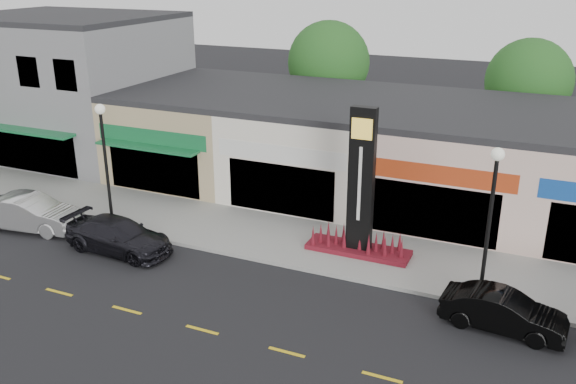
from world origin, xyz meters
name	(u,v)px	position (x,y,z in m)	size (l,w,h in m)	color
ground	(245,288)	(0.00, 0.00, 0.00)	(120.00, 120.00, 0.00)	black
sidewalk	(292,239)	(0.00, 4.35, 0.07)	(52.00, 4.30, 0.15)	gray
curb	(269,262)	(0.00, 2.10, 0.07)	(52.00, 0.20, 0.15)	gray
building_grey_2story	(69,84)	(-18.00, 11.48, 4.14)	(12.00, 10.95, 8.30)	slate
shop_beige	(204,128)	(-8.50, 11.46, 2.40)	(7.00, 10.85, 4.80)	tan
shop_cream	(319,141)	(-1.50, 11.47, 2.40)	(7.00, 10.01, 4.80)	white
shop_pink_w	(456,157)	(5.50, 11.47, 2.40)	(7.00, 10.01, 4.80)	beige
tree_rear_west	(329,62)	(-4.00, 19.50, 5.22)	(5.20, 5.20, 7.83)	#382619
tree_rear_mid	(529,81)	(8.00, 19.50, 4.88)	(4.80, 4.80, 7.29)	#382619
lamp_west_near	(105,153)	(-8.00, 2.50, 3.48)	(0.44, 0.44, 5.47)	black
lamp_east_near	(491,210)	(8.00, 2.50, 3.48)	(0.44, 0.44, 5.47)	black
pylon_sign	(360,203)	(3.00, 4.20, 2.27)	(4.20, 1.30, 6.00)	#560E20
car_white_van	(29,213)	(-11.17, 0.85, 0.78)	(4.72, 1.64, 1.55)	silver
car_dark_sedan	(118,236)	(-6.15, 0.64, 0.68)	(4.71, 1.91, 1.37)	black
car_black_conv	(503,312)	(8.88, 0.97, 0.65)	(3.92, 1.37, 1.29)	black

